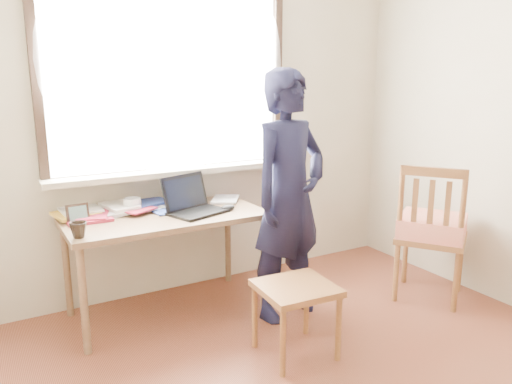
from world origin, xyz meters
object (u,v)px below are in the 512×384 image
person (289,196)px  side_chair (432,229)px  laptop (192,204)px  desk (165,225)px  work_chair (296,296)px  mug_white (132,205)px  mug_dark (78,230)px

person → side_chair: bearing=-29.0°
person → laptop: bearing=130.8°
desk → work_chair: 1.03m
laptop → person: (0.52, -0.39, 0.07)m
mug_white → work_chair: (0.62, -1.07, -0.38)m
work_chair → person: bearing=61.8°
desk → mug_white: bearing=131.4°
desk → side_chair: (1.75, -0.72, -0.10)m
mug_dark → side_chair: side_chair is taller
laptop → mug_dark: (-0.78, -0.19, -0.01)m
desk → person: (0.71, -0.42, 0.20)m
desk → mug_dark: (-0.59, -0.22, 0.12)m
person → mug_dark: bearing=158.7°
mug_white → person: (0.87, -0.60, 0.08)m
laptop → mug_white: size_ratio=3.61×
laptop → side_chair: (1.56, -0.69, -0.23)m
side_chair → person: 1.12m
mug_white → work_chair: 1.29m
desk → laptop: size_ratio=2.97×
side_chair → mug_white: bearing=154.6°
desk → person: bearing=-30.5°
mug_dark → work_chair: size_ratio=0.22×
work_chair → side_chair: bearing=7.1°
desk → laptop: 0.23m
laptop → side_chair: side_chair is taller
laptop → side_chair: 1.72m
laptop → mug_white: laptop is taller
mug_dark → side_chair: 2.40m
side_chair → person: person is taller
desk → mug_white: mug_white is taller
mug_dark → person: bearing=-8.7°
mug_dark → work_chair: bearing=-32.2°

